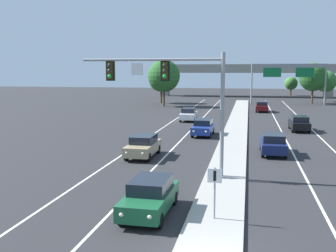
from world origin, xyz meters
name	(u,v)px	position (x,y,z in m)	size (l,w,h in m)	color
median_island	(230,155)	(0.00, 18.00, 0.07)	(2.40, 110.00, 0.15)	#9E9B93
lane_stripe_oncoming_center	(183,139)	(-4.70, 25.00, 0.00)	(0.14, 100.00, 0.01)	silver
lane_stripe_receding_center	(287,142)	(4.70, 25.00, 0.00)	(0.14, 100.00, 0.01)	silver
edge_stripe_left	(148,137)	(-8.00, 25.00, 0.00)	(0.14, 100.00, 0.01)	silver
edge_stripe_right	(326,143)	(8.00, 25.00, 0.00)	(0.14, 100.00, 0.01)	silver
overhead_signal_mast	(175,87)	(-3.01, 11.65, 5.38)	(8.56, 0.44, 7.20)	gray
median_sign_post	(215,185)	(-0.05, 4.62, 1.59)	(0.60, 0.10, 2.20)	gray
car_oncoming_green	(150,196)	(-2.92, 5.02, 0.82)	(1.88, 4.49, 1.58)	#195633
car_oncoming_tan	(143,146)	(-6.28, 16.57, 0.82)	(1.85, 4.48, 1.58)	tan
car_oncoming_blue	(203,127)	(-3.04, 27.20, 0.82)	(1.91, 4.50, 1.58)	navy
car_oncoming_white	(189,114)	(-6.11, 38.31, 0.82)	(1.92, 4.51, 1.58)	silver
car_receding_navy	(273,143)	(3.15, 19.40, 0.82)	(1.85, 4.48, 1.58)	#141E4C
car_receding_black	(299,123)	(6.51, 32.13, 0.82)	(1.86, 4.49, 1.58)	black
car_receding_darkred	(262,106)	(3.24, 51.36, 0.82)	(1.87, 4.49, 1.58)	#5B0F14
highway_sign_gantry	(288,71)	(8.20, 65.37, 6.16)	(13.28, 0.42, 7.50)	gray
overpass_bridge	(244,72)	(0.00, 87.12, 5.78)	(42.40, 6.40, 7.65)	gray
tree_far_left_a	(164,76)	(-13.31, 57.55, 5.30)	(5.61, 5.61, 8.12)	#4C3823
tree_far_right_a	(326,81)	(16.21, 74.05, 4.08)	(4.32, 4.32, 6.25)	#4C3823
tree_far_right_c	(291,83)	(11.40, 92.73, 3.03)	(3.21, 3.21, 4.65)	#4C3823
tree_far_left_b	(161,79)	(-15.29, 64.41, 4.61)	(4.88, 4.88, 7.06)	#4C3823
tree_far_right_b	(313,77)	(12.98, 68.40, 5.00)	(5.29, 5.29, 7.65)	#4C3823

